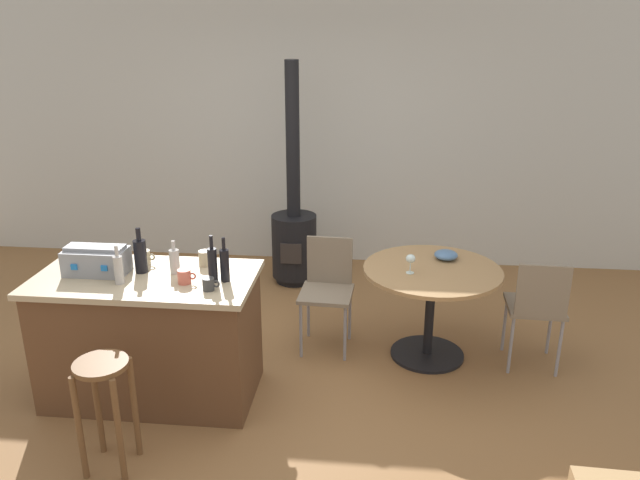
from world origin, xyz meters
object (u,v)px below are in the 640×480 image
(bottle_0, at_px, (118,269))
(cup_0, at_px, (145,257))
(bottle_2, at_px, (174,261))
(cup_2, at_px, (209,284))
(cup_1, at_px, (185,276))
(cup_3, at_px, (205,258))
(folding_chair_far, at_px, (537,305))
(bottle_1, at_px, (225,264))
(bottle_3, at_px, (140,255))
(dining_table, at_px, (431,289))
(bottle_4, at_px, (213,264))
(kitchen_island, at_px, (151,336))
(wine_glass, at_px, (411,259))
(folding_chair_near, at_px, (327,285))
(wooden_stool, at_px, (105,394))
(toolbox, at_px, (96,260))
(wood_stove, at_px, (294,232))
(serving_bowl, at_px, (446,255))

(bottle_0, relative_size, cup_0, 2.18)
(cup_0, bearing_deg, bottle_2, -27.09)
(cup_0, relative_size, cup_2, 1.07)
(cup_1, distance_m, cup_3, 0.31)
(folding_chair_far, height_order, bottle_1, bottle_1)
(bottle_2, distance_m, bottle_3, 0.23)
(dining_table, distance_m, cup_1, 1.85)
(bottle_4, bearing_deg, kitchen_island, 174.95)
(dining_table, bearing_deg, kitchen_island, -159.49)
(folding_chair_far, height_order, cup_2, cup_2)
(bottle_0, distance_m, cup_0, 0.34)
(wine_glass, bearing_deg, bottle_2, -160.90)
(bottle_0, height_order, bottle_2, bottle_0)
(kitchen_island, relative_size, folding_chair_near, 1.67)
(kitchen_island, distance_m, cup_1, 0.58)
(wooden_stool, distance_m, bottle_2, 0.98)
(cup_0, relative_size, cup_1, 0.97)
(kitchen_island, xyz_separation_m, toolbox, (-0.32, 0.01, 0.53))
(bottle_2, distance_m, cup_0, 0.29)
(cup_1, bearing_deg, wine_glass, 25.70)
(folding_chair_near, distance_m, folding_chair_far, 1.56)
(cup_3, bearing_deg, wine_glass, 15.46)
(folding_chair_near, relative_size, folding_chair_far, 0.99)
(wine_glass, bearing_deg, wooden_stool, -141.74)
(toolbox, bearing_deg, folding_chair_far, 11.35)
(dining_table, relative_size, bottle_1, 3.50)
(folding_chair_far, bearing_deg, cup_1, -163.57)
(folding_chair_far, distance_m, cup_0, 2.81)
(wood_stove, relative_size, cup_1, 17.72)
(bottle_4, bearing_deg, bottle_0, -170.98)
(folding_chair_far, xyz_separation_m, bottle_0, (-2.79, -0.75, 0.47))
(toolbox, bearing_deg, bottle_3, 10.59)
(bottle_1, height_order, bottle_2, bottle_1)
(wooden_stool, height_order, wine_glass, wine_glass)
(cup_0, bearing_deg, folding_chair_far, 8.55)
(folding_chair_far, height_order, toolbox, toolbox)
(cup_3, bearing_deg, bottle_0, -141.68)
(kitchen_island, height_order, wine_glass, kitchen_island)
(cup_0, bearing_deg, serving_bowl, 18.83)
(bottle_0, relative_size, serving_bowl, 1.42)
(toolbox, relative_size, cup_3, 3.25)
(cup_3, bearing_deg, cup_0, -176.94)
(dining_table, height_order, bottle_4, bottle_4)
(wooden_stool, relative_size, cup_0, 5.87)
(kitchen_island, distance_m, folding_chair_near, 1.40)
(kitchen_island, distance_m, dining_table, 2.05)
(folding_chair_near, bearing_deg, folding_chair_far, -7.77)
(folding_chair_far, relative_size, wine_glass, 6.09)
(wine_glass, bearing_deg, folding_chair_far, 0.16)
(bottle_1, relative_size, cup_3, 2.36)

